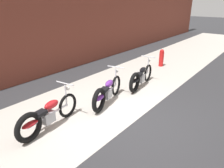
{
  "coord_description": "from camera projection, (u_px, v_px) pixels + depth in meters",
  "views": [
    {
      "loc": [
        -4.13,
        -2.54,
        3.06
      ],
      "look_at": [
        0.37,
        1.01,
        0.75
      ],
      "focal_mm": 33.76,
      "sensor_mm": 36.0,
      "label": 1
    }
  ],
  "objects": [
    {
      "name": "sidewalk_slab",
      "position": [
        86.0,
        104.0,
        6.62
      ],
      "size": [
        36.0,
        3.5,
        0.01
      ],
      "primitive_type": "cube",
      "color": "#B2ADA3",
      "rests_on": "ground"
    },
    {
      "name": "ground_plane",
      "position": [
        133.0,
        123.0,
        5.61
      ],
      "size": [
        80.0,
        80.0,
        0.0
      ],
      "primitive_type": "plane",
      "color": "#2D2D30"
    },
    {
      "name": "brick_building_wall",
      "position": [
        14.0,
        2.0,
        7.49
      ],
      "size": [
        36.0,
        0.5,
        5.95
      ],
      "primitive_type": "cube",
      "color": "brown",
      "rests_on": "ground"
    },
    {
      "name": "fire_hydrant",
      "position": [
        161.0,
        58.0,
        10.24
      ],
      "size": [
        0.22,
        0.22,
        0.84
      ],
      "color": "red",
      "rests_on": "ground"
    },
    {
      "name": "motorcycle_black",
      "position": [
        140.0,
        77.0,
        7.72
      ],
      "size": [
        2.0,
        0.6,
        1.03
      ],
      "rotation": [
        0.0,
        0.0,
        0.15
      ],
      "color": "black",
      "rests_on": "ground"
    },
    {
      "name": "motorcycle_red",
      "position": [
        45.0,
        117.0,
        5.14
      ],
      "size": [
        2.0,
        0.58,
        1.03
      ],
      "rotation": [
        0.0,
        0.0,
        0.13
      ],
      "color": "black",
      "rests_on": "ground"
    },
    {
      "name": "motorcycle_purple",
      "position": [
        106.0,
        93.0,
        6.45
      ],
      "size": [
        1.96,
        0.77,
        1.03
      ],
      "rotation": [
        0.0,
        0.0,
        0.26
      ],
      "color": "black",
      "rests_on": "ground"
    }
  ]
}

